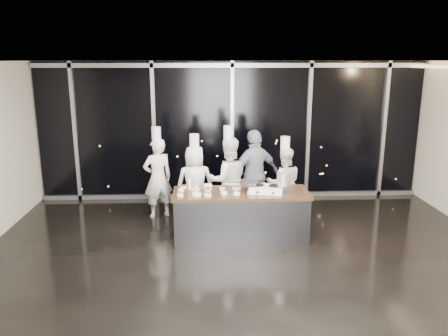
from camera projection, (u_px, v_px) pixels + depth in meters
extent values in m
plane|color=black|center=(245.00, 259.00, 7.25)|extent=(9.00, 9.00, 0.00)
cube|color=beige|center=(232.00, 131.00, 10.25)|extent=(9.00, 0.02, 3.20)
cube|color=beige|center=(290.00, 270.00, 3.47)|extent=(9.00, 0.02, 3.20)
cube|color=beige|center=(248.00, 61.00, 6.47)|extent=(9.00, 7.00, 0.02)
cube|color=black|center=(232.00, 131.00, 10.19)|extent=(8.90, 0.04, 3.18)
cube|color=#92949A|center=(232.00, 65.00, 9.78)|extent=(8.90, 0.08, 0.10)
cube|color=#92949A|center=(232.00, 195.00, 10.52)|extent=(8.90, 0.08, 0.10)
cube|color=#92949A|center=(75.00, 133.00, 9.97)|extent=(0.08, 0.08, 3.20)
cube|color=#92949A|center=(154.00, 132.00, 10.06)|extent=(0.08, 0.08, 3.20)
cube|color=#92949A|center=(232.00, 131.00, 10.14)|extent=(0.08, 0.08, 3.20)
cube|color=#92949A|center=(308.00, 131.00, 10.23)|extent=(0.08, 0.08, 3.20)
cube|color=#92949A|center=(384.00, 130.00, 10.31)|extent=(0.08, 0.08, 3.20)
cube|color=#333438|center=(241.00, 217.00, 8.02)|extent=(2.40, 0.80, 0.84)
cube|color=#482D1E|center=(241.00, 193.00, 7.91)|extent=(2.46, 0.86, 0.06)
cube|color=white|center=(266.00, 189.00, 7.85)|extent=(0.66, 0.49, 0.12)
cylinder|color=black|center=(258.00, 185.00, 7.86)|extent=(0.24, 0.24, 0.02)
cylinder|color=black|center=(274.00, 186.00, 7.81)|extent=(0.24, 0.24, 0.02)
cylinder|color=black|center=(258.00, 192.00, 7.70)|extent=(0.04, 0.03, 0.04)
cylinder|color=black|center=(273.00, 193.00, 7.65)|extent=(0.04, 0.03, 0.04)
cylinder|color=slate|center=(249.00, 182.00, 7.88)|extent=(0.41, 0.41, 0.06)
cube|color=#4C2B14|center=(233.00, 181.00, 7.93)|extent=(0.25, 0.09, 0.02)
cylinder|color=#B7B8BA|center=(283.00, 179.00, 7.77)|extent=(0.28, 0.28, 0.23)
cylinder|color=white|center=(180.00, 195.00, 7.63)|extent=(0.11, 0.11, 0.04)
cylinder|color=yellow|center=(180.00, 194.00, 7.63)|extent=(0.09, 0.09, 0.01)
cylinder|color=white|center=(181.00, 190.00, 7.92)|extent=(0.11, 0.11, 0.04)
cylinder|color=beige|center=(181.00, 189.00, 7.91)|extent=(0.09, 0.09, 0.01)
cylinder|color=white|center=(183.00, 186.00, 8.14)|extent=(0.13, 0.13, 0.04)
cylinder|color=#392611|center=(183.00, 186.00, 8.14)|extent=(0.11, 0.11, 0.01)
cylinder|color=white|center=(197.00, 194.00, 7.66)|extent=(0.17, 0.17, 0.04)
cylinder|color=white|center=(197.00, 194.00, 7.66)|extent=(0.14, 0.14, 0.01)
cylinder|color=white|center=(195.00, 189.00, 7.96)|extent=(0.17, 0.17, 0.04)
cylinder|color=tan|center=(195.00, 189.00, 7.95)|extent=(0.14, 0.14, 0.01)
cylinder|color=white|center=(195.00, 186.00, 8.20)|extent=(0.12, 0.12, 0.04)
cylinder|color=tan|center=(195.00, 185.00, 8.19)|extent=(0.10, 0.10, 0.01)
cylinder|color=white|center=(208.00, 195.00, 7.65)|extent=(0.13, 0.13, 0.04)
cylinder|color=#C67451|center=(208.00, 194.00, 7.65)|extent=(0.11, 0.11, 0.01)
cylinder|color=white|center=(208.00, 190.00, 7.94)|extent=(0.12, 0.12, 0.04)
cylinder|color=black|center=(208.00, 189.00, 7.94)|extent=(0.10, 0.10, 0.01)
cylinder|color=white|center=(208.00, 186.00, 8.19)|extent=(0.17, 0.17, 0.04)
cylinder|color=white|center=(208.00, 185.00, 8.19)|extent=(0.14, 0.14, 0.01)
cylinder|color=white|center=(224.00, 193.00, 7.74)|extent=(0.12, 0.12, 0.04)
cylinder|color=#C6C04F|center=(224.00, 192.00, 7.73)|extent=(0.10, 0.10, 0.01)
cylinder|color=white|center=(222.00, 189.00, 8.01)|extent=(0.11, 0.11, 0.04)
cylinder|color=tan|center=(222.00, 188.00, 8.01)|extent=(0.09, 0.09, 0.01)
cylinder|color=white|center=(237.00, 194.00, 7.71)|extent=(0.12, 0.12, 0.04)
cylinder|color=beige|center=(237.00, 193.00, 7.71)|extent=(0.10, 0.10, 0.01)
cylinder|color=white|center=(236.00, 188.00, 8.04)|extent=(0.17, 0.17, 0.04)
cylinder|color=olive|center=(236.00, 187.00, 8.03)|extent=(0.14, 0.14, 0.01)
cylinder|color=white|center=(251.00, 192.00, 7.78)|extent=(0.16, 0.16, 0.04)
cylinder|color=#D78647|center=(251.00, 192.00, 7.78)|extent=(0.13, 0.13, 0.01)
cylinder|color=white|center=(189.00, 185.00, 8.00)|extent=(0.07, 0.07, 0.18)
cone|color=white|center=(189.00, 179.00, 7.97)|extent=(0.06, 0.06, 0.06)
imported|color=silver|center=(158.00, 178.00, 9.04)|extent=(0.73, 0.62, 1.68)
cylinder|color=white|center=(156.00, 133.00, 8.81)|extent=(0.25, 0.25, 0.26)
imported|color=silver|center=(195.00, 184.00, 8.83)|extent=(0.83, 0.59, 1.57)
cylinder|color=white|center=(194.00, 140.00, 8.61)|extent=(0.21, 0.21, 0.26)
imported|color=silver|center=(228.00, 180.00, 8.77)|extent=(0.94, 0.78, 1.74)
cylinder|color=white|center=(228.00, 132.00, 8.54)|extent=(0.22, 0.22, 0.26)
imported|color=#131936|center=(255.00, 175.00, 8.93)|extent=(1.18, 0.87, 1.86)
imported|color=silver|center=(284.00, 183.00, 8.98)|extent=(0.74, 0.59, 1.50)
cylinder|color=white|center=(285.00, 143.00, 8.77)|extent=(0.20, 0.20, 0.26)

